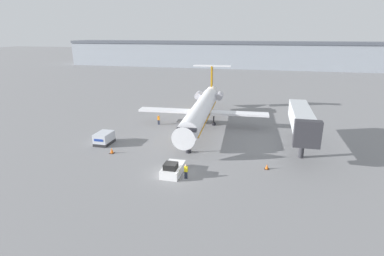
% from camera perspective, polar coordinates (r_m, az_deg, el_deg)
% --- Properties ---
extents(ground_plane, '(600.00, 600.00, 0.00)m').
position_cam_1_polar(ground_plane, '(36.15, -3.33, -9.11)').
color(ground_plane, slate).
extents(terminal_building, '(180.00, 16.80, 12.47)m').
position_cam_1_polar(terminal_building, '(151.46, 10.25, 13.60)').
color(terminal_building, '#8C939E').
rests_on(terminal_building, ground).
extents(airplane_main, '(23.67, 32.16, 9.49)m').
position_cam_1_polar(airplane_main, '(53.76, 1.90, 3.68)').
color(airplane_main, white).
rests_on(airplane_main, ground).
extents(pushback_tug, '(2.15, 4.03, 1.73)m').
position_cam_1_polar(pushback_tug, '(36.43, -3.67, -7.79)').
color(pushback_tug, silver).
rests_on(pushback_tug, ground).
extents(luggage_cart, '(2.14, 3.20, 1.80)m').
position_cam_1_polar(luggage_cart, '(47.68, -16.40, -1.89)').
color(luggage_cart, '#232326').
rests_on(luggage_cart, ground).
extents(worker_near_tug, '(0.40, 0.25, 1.77)m').
position_cam_1_polar(worker_near_tug, '(35.17, -1.17, -8.20)').
color(worker_near_tug, '#232838').
rests_on(worker_near_tug, ground).
extents(worker_by_wing, '(0.40, 0.25, 1.80)m').
position_cam_1_polar(worker_by_wing, '(55.80, -6.39, 1.62)').
color(worker_by_wing, '#232838').
rests_on(worker_by_wing, ground).
extents(traffic_cone_left, '(0.63, 0.63, 0.83)m').
position_cam_1_polar(traffic_cone_left, '(43.87, -15.02, -4.18)').
color(traffic_cone_left, black).
rests_on(traffic_cone_left, ground).
extents(traffic_cone_right, '(0.57, 0.57, 0.67)m').
position_cam_1_polar(traffic_cone_right, '(38.81, 14.08, -7.18)').
color(traffic_cone_right, black).
rests_on(traffic_cone_right, ground).
extents(jet_bridge, '(3.20, 14.95, 6.19)m').
position_cam_1_polar(jet_bridge, '(45.32, 20.17, 1.45)').
color(jet_bridge, '#2D2D33').
rests_on(jet_bridge, ground).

